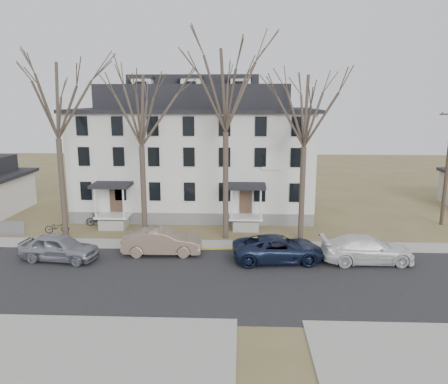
{
  "coord_description": "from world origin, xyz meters",
  "views": [
    {
      "loc": [
        2.15,
        -21.04,
        10.06
      ],
      "look_at": [
        0.91,
        9.0,
        3.64
      ],
      "focal_mm": 35.0,
      "sensor_mm": 36.0,
      "label": 1
    }
  ],
  "objects_px": {
    "tree_mid_right": "(305,106)",
    "bicycle_right": "(97,220)",
    "tree_mid_left": "(140,106)",
    "car_navy": "(279,249)",
    "car_tan": "(162,242)",
    "tree_center": "(226,84)",
    "bicycle_left": "(57,228)",
    "car_silver": "(59,248)",
    "utility_pole_far": "(447,165)",
    "car_white": "(367,250)",
    "boarding_house": "(196,152)",
    "tree_far_left": "(55,95)"
  },
  "relations": [
    {
      "from": "tree_far_left",
      "to": "car_tan",
      "type": "xyz_separation_m",
      "value": [
        7.96,
        -3.7,
        -9.5
      ]
    },
    {
      "from": "car_navy",
      "to": "bicycle_right",
      "type": "distance_m",
      "value": 15.77
    },
    {
      "from": "boarding_house",
      "to": "tree_far_left",
      "type": "xyz_separation_m",
      "value": [
        -9.0,
        -8.15,
        4.96
      ]
    },
    {
      "from": "car_tan",
      "to": "boarding_house",
      "type": "bearing_deg",
      "value": -7.43
    },
    {
      "from": "tree_center",
      "to": "bicycle_right",
      "type": "relative_size",
      "value": 8.55
    },
    {
      "from": "car_tan",
      "to": "car_white",
      "type": "height_order",
      "value": "car_tan"
    },
    {
      "from": "tree_mid_left",
      "to": "car_white",
      "type": "height_order",
      "value": "tree_mid_left"
    },
    {
      "from": "utility_pole_far",
      "to": "car_silver",
      "type": "relative_size",
      "value": 1.92
    },
    {
      "from": "tree_mid_left",
      "to": "car_silver",
      "type": "height_order",
      "value": "tree_mid_left"
    },
    {
      "from": "tree_mid_right",
      "to": "tree_mid_left",
      "type": "bearing_deg",
      "value": 180.0
    },
    {
      "from": "tree_center",
      "to": "bicycle_left",
      "type": "relative_size",
      "value": 8.2
    },
    {
      "from": "boarding_house",
      "to": "tree_far_left",
      "type": "relative_size",
      "value": 1.52
    },
    {
      "from": "tree_mid_right",
      "to": "car_navy",
      "type": "distance_m",
      "value": 10.14
    },
    {
      "from": "bicycle_left",
      "to": "bicycle_right",
      "type": "xyz_separation_m",
      "value": [
        2.4,
        2.09,
        0.05
      ]
    },
    {
      "from": "utility_pole_far",
      "to": "bicycle_left",
      "type": "height_order",
      "value": "utility_pole_far"
    },
    {
      "from": "car_tan",
      "to": "car_navy",
      "type": "xyz_separation_m",
      "value": [
        7.55,
        -0.94,
        -0.04
      ]
    },
    {
      "from": "car_tan",
      "to": "car_white",
      "type": "xyz_separation_m",
      "value": [
        13.05,
        -0.92,
        -0.02
      ]
    },
    {
      "from": "tree_mid_right",
      "to": "bicycle_right",
      "type": "distance_m",
      "value": 18.57
    },
    {
      "from": "utility_pole_far",
      "to": "car_navy",
      "type": "height_order",
      "value": "utility_pole_far"
    },
    {
      "from": "car_silver",
      "to": "car_white",
      "type": "xyz_separation_m",
      "value": [
        19.37,
        0.46,
        -0.01
      ]
    },
    {
      "from": "car_white",
      "to": "bicycle_right",
      "type": "distance_m",
      "value": 20.8
    },
    {
      "from": "car_silver",
      "to": "car_navy",
      "type": "relative_size",
      "value": 0.86
    },
    {
      "from": "utility_pole_far",
      "to": "car_tan",
      "type": "xyz_separation_m",
      "value": [
        -21.54,
        -7.9,
        -4.06
      ]
    },
    {
      "from": "car_tan",
      "to": "tree_far_left",
      "type": "bearing_deg",
      "value": 62.65
    },
    {
      "from": "tree_center",
      "to": "bicycle_left",
      "type": "height_order",
      "value": "tree_center"
    },
    {
      "from": "tree_mid_right",
      "to": "car_tan",
      "type": "bearing_deg",
      "value": -158.8
    },
    {
      "from": "tree_mid_left",
      "to": "bicycle_left",
      "type": "relative_size",
      "value": 7.11
    },
    {
      "from": "bicycle_left",
      "to": "car_silver",
      "type": "bearing_deg",
      "value": -164.98
    },
    {
      "from": "bicycle_left",
      "to": "car_tan",
      "type": "bearing_deg",
      "value": -124.78
    },
    {
      "from": "car_silver",
      "to": "car_tan",
      "type": "height_order",
      "value": "car_tan"
    },
    {
      "from": "car_navy",
      "to": "bicycle_right",
      "type": "height_order",
      "value": "car_navy"
    },
    {
      "from": "tree_far_left",
      "to": "bicycle_left",
      "type": "bearing_deg",
      "value": 149.15
    },
    {
      "from": "boarding_house",
      "to": "tree_mid_left",
      "type": "xyz_separation_m",
      "value": [
        -3.0,
        -8.15,
        4.22
      ]
    },
    {
      "from": "utility_pole_far",
      "to": "bicycle_left",
      "type": "relative_size",
      "value": 5.3
    },
    {
      "from": "boarding_house",
      "to": "tree_center",
      "type": "height_order",
      "value": "tree_center"
    },
    {
      "from": "boarding_house",
      "to": "bicycle_left",
      "type": "xyz_separation_m",
      "value": [
        -9.88,
        -7.63,
        -4.91
      ]
    },
    {
      "from": "car_navy",
      "to": "car_white",
      "type": "height_order",
      "value": "car_white"
    },
    {
      "from": "tree_mid_left",
      "to": "car_navy",
      "type": "xyz_separation_m",
      "value": [
        9.51,
        -4.64,
        -8.8
      ]
    },
    {
      "from": "tree_center",
      "to": "car_silver",
      "type": "height_order",
      "value": "tree_center"
    },
    {
      "from": "tree_far_left",
      "to": "bicycle_left",
      "type": "relative_size",
      "value": 7.66
    },
    {
      "from": "tree_center",
      "to": "car_navy",
      "type": "xyz_separation_m",
      "value": [
        3.51,
        -4.64,
        -10.28
      ]
    },
    {
      "from": "car_navy",
      "to": "car_white",
      "type": "xyz_separation_m",
      "value": [
        5.5,
        0.02,
        0.03
      ]
    },
    {
      "from": "tree_mid_right",
      "to": "bicycle_left",
      "type": "distance_m",
      "value": 20.53
    },
    {
      "from": "car_silver",
      "to": "tree_mid_left",
      "type": "bearing_deg",
      "value": -33.3
    },
    {
      "from": "tree_mid_left",
      "to": "tree_far_left",
      "type": "bearing_deg",
      "value": 180.0
    },
    {
      "from": "tree_far_left",
      "to": "tree_mid_right",
      "type": "bearing_deg",
      "value": 0.0
    },
    {
      "from": "tree_center",
      "to": "tree_mid_right",
      "type": "height_order",
      "value": "tree_center"
    },
    {
      "from": "tree_far_left",
      "to": "bicycle_left",
      "type": "distance_m",
      "value": 9.93
    },
    {
      "from": "utility_pole_far",
      "to": "tree_mid_left",
      "type": "bearing_deg",
      "value": -169.87
    },
    {
      "from": "tree_mid_right",
      "to": "boarding_house",
      "type": "bearing_deg",
      "value": 136.19
    }
  ]
}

